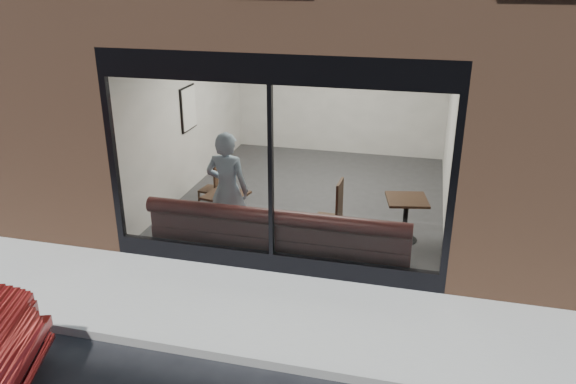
% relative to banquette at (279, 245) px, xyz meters
% --- Properties ---
extents(ground, '(120.00, 120.00, 0.00)m').
position_rel_banquette_xyz_m(ground, '(0.00, -2.45, -0.23)').
color(ground, black).
rests_on(ground, ground).
extents(sidewalk_near, '(40.00, 2.00, 0.01)m').
position_rel_banquette_xyz_m(sidewalk_near, '(0.00, -1.45, -0.22)').
color(sidewalk_near, gray).
rests_on(sidewalk_near, ground).
extents(kerb_near, '(40.00, 0.10, 0.12)m').
position_rel_banquette_xyz_m(kerb_near, '(0.00, -2.50, -0.17)').
color(kerb_near, gray).
rests_on(kerb_near, ground).
extents(host_building_pier_left, '(2.50, 12.00, 3.20)m').
position_rel_banquette_xyz_m(host_building_pier_left, '(-3.75, 5.55, 1.38)').
color(host_building_pier_left, brown).
rests_on(host_building_pier_left, ground).
extents(host_building_pier_right, '(2.50, 12.00, 3.20)m').
position_rel_banquette_xyz_m(host_building_pier_right, '(3.75, 5.55, 1.38)').
color(host_building_pier_right, brown).
rests_on(host_building_pier_right, ground).
extents(host_building_backfill, '(5.00, 6.00, 3.20)m').
position_rel_banquette_xyz_m(host_building_backfill, '(0.00, 8.55, 1.38)').
color(host_building_backfill, brown).
rests_on(host_building_backfill, ground).
extents(cafe_floor, '(6.00, 6.00, 0.00)m').
position_rel_banquette_xyz_m(cafe_floor, '(0.00, 2.55, -0.21)').
color(cafe_floor, '#2D2D30').
rests_on(cafe_floor, ground).
extents(cafe_ceiling, '(6.00, 6.00, 0.00)m').
position_rel_banquette_xyz_m(cafe_ceiling, '(0.00, 2.55, 2.97)').
color(cafe_ceiling, white).
rests_on(cafe_ceiling, host_building_upper).
extents(cafe_wall_back, '(5.00, 0.00, 5.00)m').
position_rel_banquette_xyz_m(cafe_wall_back, '(0.00, 5.54, 1.37)').
color(cafe_wall_back, beige).
rests_on(cafe_wall_back, ground).
extents(cafe_wall_left, '(0.00, 6.00, 6.00)m').
position_rel_banquette_xyz_m(cafe_wall_left, '(-2.49, 2.55, 1.37)').
color(cafe_wall_left, beige).
rests_on(cafe_wall_left, ground).
extents(cafe_wall_right, '(0.00, 6.00, 6.00)m').
position_rel_banquette_xyz_m(cafe_wall_right, '(2.49, 2.55, 1.37)').
color(cafe_wall_right, beige).
rests_on(cafe_wall_right, ground).
extents(storefront_kick, '(5.00, 0.10, 0.30)m').
position_rel_banquette_xyz_m(storefront_kick, '(0.00, -0.40, -0.08)').
color(storefront_kick, black).
rests_on(storefront_kick, ground).
extents(storefront_header, '(5.00, 0.10, 0.40)m').
position_rel_banquette_xyz_m(storefront_header, '(0.00, -0.40, 2.77)').
color(storefront_header, black).
rests_on(storefront_header, host_building_upper).
extents(storefront_mullion, '(0.06, 0.10, 2.50)m').
position_rel_banquette_xyz_m(storefront_mullion, '(0.00, -0.40, 1.32)').
color(storefront_mullion, black).
rests_on(storefront_mullion, storefront_kick).
extents(storefront_glass, '(4.80, 0.00, 4.80)m').
position_rel_banquette_xyz_m(storefront_glass, '(0.00, -0.43, 1.33)').
color(storefront_glass, white).
rests_on(storefront_glass, storefront_kick).
extents(banquette, '(4.00, 0.55, 0.45)m').
position_rel_banquette_xyz_m(banquette, '(0.00, 0.00, 0.00)').
color(banquette, '#331214').
rests_on(banquette, cafe_floor).
extents(person, '(0.71, 0.49, 1.90)m').
position_rel_banquette_xyz_m(person, '(-0.91, 0.27, 0.73)').
color(person, '#93B0C7').
rests_on(person, cafe_floor).
extents(cafe_table_left, '(0.74, 0.74, 0.04)m').
position_rel_banquette_xyz_m(cafe_table_left, '(-1.05, 0.55, 0.52)').
color(cafe_table_left, '#321C13').
rests_on(cafe_table_left, cafe_floor).
extents(cafe_table_right, '(0.75, 0.75, 0.04)m').
position_rel_banquette_xyz_m(cafe_table_right, '(1.85, 1.09, 0.52)').
color(cafe_table_right, '#321C13').
rests_on(cafe_table_right, cafe_floor).
extents(cafe_chair_left, '(0.45, 0.45, 0.04)m').
position_rel_banquette_xyz_m(cafe_chair_left, '(-1.85, 1.90, 0.01)').
color(cafe_chair_left, '#321C13').
rests_on(cafe_chair_left, cafe_floor).
extents(cafe_chair_right, '(0.46, 0.46, 0.04)m').
position_rel_banquette_xyz_m(cafe_chair_right, '(0.56, 1.11, 0.01)').
color(cafe_chair_right, '#321C13').
rests_on(cafe_chair_right, cafe_floor).
extents(wall_poster, '(0.02, 0.60, 0.80)m').
position_rel_banquette_xyz_m(wall_poster, '(-2.45, 2.43, 1.45)').
color(wall_poster, white).
rests_on(wall_poster, cafe_wall_left).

